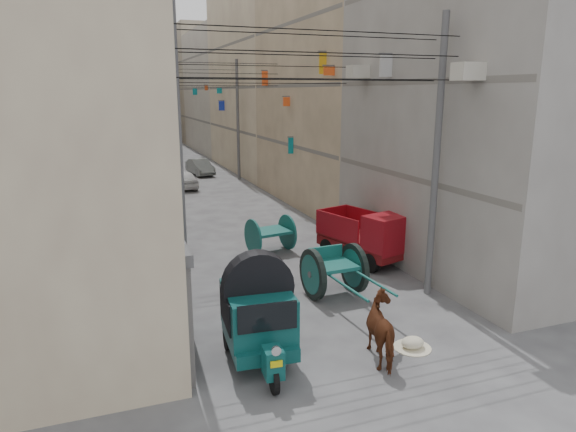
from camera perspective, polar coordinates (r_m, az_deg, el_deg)
name	(u,v)px	position (r m, az deg, el deg)	size (l,w,h in m)	color
building_row_left	(53,84)	(40.35, -24.64, 13.23)	(8.00, 62.00, 14.00)	beige
building_row_right	(271,85)	(42.41, -1.91, 14.38)	(8.00, 62.00, 14.00)	gray
end_cap_building	(137,87)	(72.33, -16.40, 13.57)	(22.00, 10.00, 13.00)	tan
shutters_left	(153,232)	(17.14, -14.77, -1.72)	(0.18, 14.40, 2.88)	#48474C
signboards	(203,139)	(28.40, -9.40, 8.47)	(8.22, 40.52, 5.67)	#0C8088
ac_units	(411,39)	(16.53, 13.54, 18.61)	(0.70, 6.55, 3.35)	#BBB6A8
utility_poles	(223,135)	(23.81, -7.26, 8.95)	(7.40, 22.20, 8.00)	#4F4F51
overhead_cables	(236,69)	(21.23, -5.84, 15.91)	(7.40, 22.52, 1.12)	black
auto_rickshaw	(258,312)	(11.58, -3.33, -10.65)	(1.72, 2.80, 1.93)	black
tonga_cart	(334,270)	(15.27, 5.13, -6.00)	(1.64, 3.38, 1.49)	black
mini_truck	(370,239)	(18.18, 9.08, -2.51)	(2.37, 3.61, 1.87)	black
second_cart	(270,233)	(19.28, -1.97, -1.94)	(1.74, 1.60, 1.36)	#135650
feed_sack	(413,343)	(12.80, 13.67, -13.51)	(0.55, 0.44, 0.28)	beige
horse	(386,330)	(11.94, 10.82, -12.33)	(0.78, 1.70, 1.44)	brown
distant_car_white	(183,179)	(32.85, -11.64, 4.02)	(1.35, 3.36, 1.14)	silver
distant_car_grey	(200,167)	(38.09, -9.75, 5.39)	(1.21, 3.46, 1.14)	#5D6260
distant_car_green	(160,151)	(48.93, -13.99, 7.06)	(1.79, 4.41, 1.28)	#1F5A40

